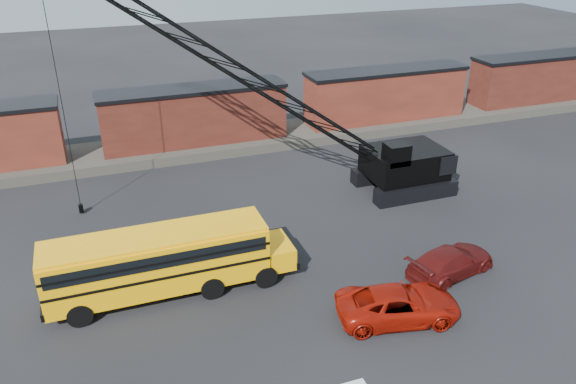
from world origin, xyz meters
name	(u,v)px	position (x,y,z in m)	size (l,w,h in m)	color
ground	(300,328)	(0.00, 0.00, 0.00)	(160.00, 160.00, 0.00)	black
gravel_berm	(196,146)	(0.00, 22.00, 0.35)	(120.00, 5.00, 0.70)	#47433A
boxcar_mid	(194,115)	(0.00, 22.00, 2.76)	(13.70, 3.10, 4.17)	#562018
boxcar_east_near	(385,94)	(16.00, 22.00, 2.76)	(13.70, 3.10, 4.17)	#4B1C15
boxcar_east_far	(540,77)	(32.00, 22.00, 2.76)	(13.70, 3.10, 4.17)	#562018
school_bus	(165,260)	(-4.91, 4.58, 1.79)	(11.65, 2.65, 3.19)	#F1A005
red_pickup	(398,304)	(4.27, -0.81, 0.75)	(2.50, 5.42, 1.51)	#911207
maroon_suv	(451,261)	(8.46, 1.34, 0.72)	(2.01, 4.95, 1.44)	#4C0F0D
crawler_crane	(234,68)	(0.75, 12.50, 8.35)	(23.03, 6.14, 15.25)	black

